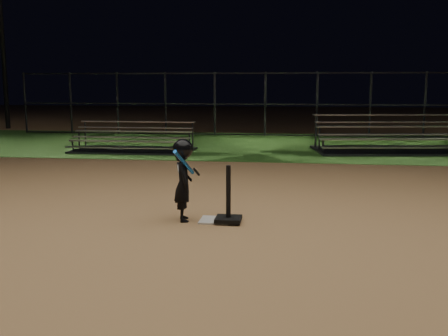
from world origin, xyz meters
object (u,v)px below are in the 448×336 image
batting_tee (228,211)px  light_pole_left (0,18)px  child_batter (183,178)px  home_plate (215,220)px  bleacher_right (391,144)px  bleacher_left (133,145)px

batting_tee → light_pole_left: light_pole_left is taller
child_batter → batting_tee: bearing=-110.3°
child_batter → light_pole_left: size_ratio=0.15×
child_batter → home_plate: bearing=-103.7°
light_pole_left → child_batter: bearing=-52.4°
home_plate → batting_tee: batting_tee is taller
child_batter → bleacher_right: 9.83m
batting_tee → bleacher_right: bleacher_right is taller
home_plate → child_batter: 0.80m
home_plate → light_pole_left: light_pole_left is taller
child_batter → bleacher_right: (4.54, 8.71, -0.43)m
child_batter → light_pole_left: light_pole_left is taller
home_plate → batting_tee: (0.21, -0.06, 0.17)m
light_pole_left → home_plate: bearing=-51.2°
child_batter → bleacher_right: bearing=-45.1°
light_pole_left → bleacher_left: bearing=-41.0°
home_plate → light_pole_left: 19.79m
home_plate → bleacher_right: (4.06, 8.68, 0.22)m
bleacher_left → light_pole_left: size_ratio=0.44×
batting_tee → home_plate: bearing=162.9°
batting_tee → bleacher_right: 9.55m
bleacher_left → light_pole_left: (-8.29, 7.19, 4.76)m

